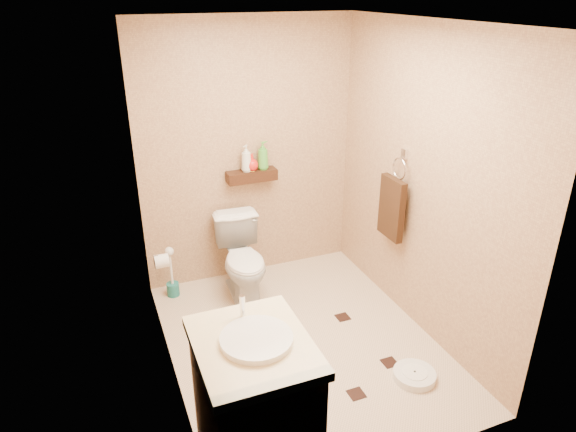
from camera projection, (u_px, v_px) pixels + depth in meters
name	position (u px, v px, depth m)	size (l,w,h in m)	color
ground	(301.00, 342.00, 4.09)	(2.50, 2.50, 0.00)	beige
wall_back	(248.00, 154.00, 4.66)	(2.00, 0.04, 2.40)	tan
wall_front	(404.00, 295.00, 2.54)	(2.00, 0.04, 2.40)	tan
wall_left	(159.00, 227.00, 3.26)	(0.04, 2.50, 2.40)	tan
wall_right	(422.00, 185.00, 3.94)	(0.04, 2.50, 2.40)	tan
ceiling	(306.00, 22.00, 3.11)	(2.00, 2.50, 0.02)	silver
wall_shelf	(252.00, 176.00, 4.66)	(0.46, 0.14, 0.10)	#3B1C10
floor_accents	(306.00, 343.00, 4.07)	(1.17, 1.34, 0.01)	black
toilet	(243.00, 260.00, 4.58)	(0.41, 0.71, 0.72)	white
vanity	(255.00, 405.00, 2.86)	(0.61, 0.74, 1.03)	brown
bathroom_scale	(414.00, 375.00, 3.70)	(0.39, 0.39, 0.06)	white
toilet_brush	(172.00, 279.00, 4.65)	(0.11, 0.11, 0.49)	#1A6A68
towel_ring	(392.00, 205.00, 4.23)	(0.12, 0.30, 0.76)	silver
toilet_paper	(161.00, 261.00, 4.08)	(0.12, 0.11, 0.12)	white
bottle_a	(246.00, 158.00, 4.58)	(0.09, 0.09, 0.24)	silver
bottle_b	(250.00, 163.00, 4.61)	(0.06, 0.07, 0.14)	#FFFB35
bottle_c	(252.00, 162.00, 4.61)	(0.12, 0.12, 0.15)	red
bottle_d	(263.00, 155.00, 4.63)	(0.10, 0.10, 0.26)	green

